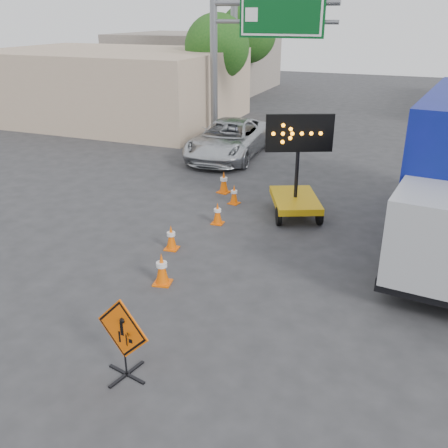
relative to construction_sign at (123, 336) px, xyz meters
The scene contains 14 objects.
ground 1.08m from the construction_sign, 16.80° to the right, with size 100.00×100.00×0.00m, color #2D2D30.
storefront_left_near 23.90m from the construction_sign, 123.97° to the left, with size 14.00×10.00×4.00m, color tan.
storefront_left_far 36.74m from the construction_sign, 112.99° to the left, with size 12.00×10.00×4.40m, color gray.
highway_gantry 18.64m from the construction_sign, 102.00° to the left, with size 6.18×0.38×6.90m.
tree_left_near 23.24m from the construction_sign, 108.61° to the left, with size 3.71×3.71×6.03m.
tree_left_far 31.17m from the construction_sign, 105.64° to the left, with size 4.10×4.10×6.66m.
construction_sign is the anchor object (origin of this frame).
arrow_board 8.67m from the construction_sign, 84.44° to the left, with size 2.17×2.63×3.24m.
pickup_truck 14.83m from the construction_sign, 104.34° to the left, with size 2.68×5.82×1.62m, color #BABEC2.
cone_a 3.33m from the construction_sign, 107.25° to the left, with size 0.48×0.48×0.81m.
cone_b 5.22m from the construction_sign, 108.59° to the left, with size 0.40×0.40×0.71m.
cone_c 7.17m from the construction_sign, 99.46° to the left, with size 0.37×0.37×0.69m.
cone_d 8.99m from the construction_sign, 98.52° to the left, with size 0.39×0.39×0.66m.
cone_e 10.02m from the construction_sign, 101.97° to the left, with size 0.47×0.47×0.80m.
Camera 1 is at (3.65, -5.80, 6.01)m, focal length 40.00 mm.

